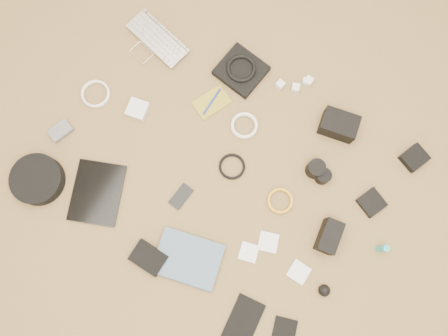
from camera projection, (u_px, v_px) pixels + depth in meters
The scene contains 33 objects.
laptop at pixel (151, 45), 1.90m from camera, with size 0.29×0.20×0.02m, color silver.
headphone_pouch at pixel (241, 71), 1.87m from camera, with size 0.19×0.18×0.03m, color black.
headphones at pixel (241, 68), 1.85m from camera, with size 0.13×0.13×0.02m, color black.
charger_a at pixel (280, 85), 1.86m from camera, with size 0.03×0.03×0.03m, color silver.
charger_b at pixel (306, 82), 1.87m from camera, with size 0.03×0.03×0.03m, color silver.
charger_c at pixel (309, 81), 1.86m from camera, with size 0.03×0.03×0.03m, color silver.
charger_d at pixel (296, 88), 1.86m from camera, with size 0.03×0.03×0.03m, color silver.
dslr_camera at pixel (339, 125), 1.80m from camera, with size 0.15×0.10×0.08m, color black.
lens_pouch at pixel (414, 158), 1.80m from camera, with size 0.08×0.10×0.03m, color black.
notebook_olive at pixel (212, 102), 1.86m from camera, with size 0.10×0.15×0.01m, color olive.
pen_blue at pixel (212, 102), 1.85m from camera, with size 0.01×0.01×0.13m, color #13219B.
cable_white_a at pixel (244, 126), 1.83m from camera, with size 0.11×0.11×0.01m, color white.
lens_a at pixel (315, 169), 1.77m from camera, with size 0.07×0.07×0.08m, color black.
lens_b at pixel (323, 176), 1.77m from camera, with size 0.06×0.06×0.06m, color black.
card_reader at pixel (372, 203), 1.77m from camera, with size 0.09×0.09×0.02m, color black.
power_brick at pixel (138, 109), 1.84m from camera, with size 0.08×0.08×0.03m, color silver.
cable_white_b at pixel (96, 94), 1.86m from camera, with size 0.12×0.12×0.01m, color white.
cable_black at pixel (232, 167), 1.80m from camera, with size 0.11×0.11×0.01m, color black.
cable_yellow at pixel (280, 201), 1.77m from camera, with size 0.11×0.11×0.01m, color gold.
flash at pixel (329, 237), 1.70m from camera, with size 0.07×0.13×0.10m, color black.
lens_cleaner at pixel (383, 249), 1.70m from camera, with size 0.03×0.03×0.09m, color #1AA9A2.
battery_charger at pixel (61, 131), 1.82m from camera, with size 0.06×0.09×0.03m, color #5A5B60.
tablet at pixel (97, 193), 1.78m from camera, with size 0.20×0.26×0.01m, color black.
phone at pixel (181, 196), 1.78m from camera, with size 0.05×0.10×0.01m, color black.
filter_case_left at pixel (249, 252), 1.73m from camera, with size 0.07×0.07×0.01m, color silver.
filter_case_mid at pixel (268, 242), 1.74m from camera, with size 0.08×0.08×0.01m, color silver.
filter_case_right at pixel (299, 272), 1.72m from camera, with size 0.07×0.07×0.01m, color silver.
air_blower at pixel (324, 290), 1.69m from camera, with size 0.05×0.05×0.05m, color black.
headphone_case at pixel (38, 180), 1.77m from camera, with size 0.21×0.21×0.06m, color black.
drive_case at pixel (149, 258), 1.72m from camera, with size 0.13×0.09×0.03m, color black.
paperback at pixel (180, 283), 1.70m from camera, with size 0.19×0.25×0.03m, color #465D76.
notebook_black_a at pixel (243, 321), 1.68m from camera, with size 0.11×0.18×0.01m, color black.
notebook_black_b at pixel (283, 336), 1.67m from camera, with size 0.09×0.13×0.01m, color black.
Camera 1 is at (0.20, -0.28, 1.77)m, focal length 35.00 mm.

